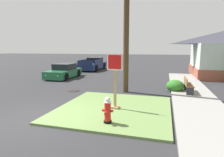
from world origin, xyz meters
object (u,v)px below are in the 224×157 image
object	(u,v)px
pickup_truck_navy	(93,65)
street_bench	(188,84)
fire_hydrant	(108,111)
manhole_cover	(74,91)
stop_sign	(115,83)
parked_sedan_green	(64,72)

from	to	relation	value
pickup_truck_navy	street_bench	world-z (taller)	pickup_truck_navy
fire_hydrant	pickup_truck_navy	world-z (taller)	pickup_truck_navy
fire_hydrant	manhole_cover	world-z (taller)	fire_hydrant
stop_sign	parked_sedan_green	size ratio (longest dim) A/B	0.56
stop_sign	street_bench	world-z (taller)	stop_sign
fire_hydrant	street_bench	bearing A→B (deg)	60.27
parked_sedan_green	pickup_truck_navy	world-z (taller)	pickup_truck_navy
parked_sedan_green	stop_sign	bearing A→B (deg)	-47.92
stop_sign	pickup_truck_navy	bearing A→B (deg)	114.84
fire_hydrant	parked_sedan_green	size ratio (longest dim) A/B	0.22
fire_hydrant	manhole_cover	xyz separation A→B (m)	(-3.52, 4.41, -0.49)
manhole_cover	street_bench	size ratio (longest dim) A/B	0.47
street_bench	stop_sign	bearing A→B (deg)	-130.50
fire_hydrant	manhole_cover	bearing A→B (deg)	128.61
manhole_cover	street_bench	bearing A→B (deg)	8.21
manhole_cover	pickup_truck_navy	size ratio (longest dim) A/B	0.13
manhole_cover	parked_sedan_green	world-z (taller)	parked_sedan_green
street_bench	fire_hydrant	bearing A→B (deg)	-119.73
fire_hydrant	manhole_cover	size ratio (longest dim) A/B	1.27
pickup_truck_navy	street_bench	size ratio (longest dim) A/B	3.70
street_bench	pickup_truck_navy	bearing A→B (deg)	133.34
parked_sedan_green	pickup_truck_navy	xyz separation A→B (m)	(0.14, 6.73, 0.08)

